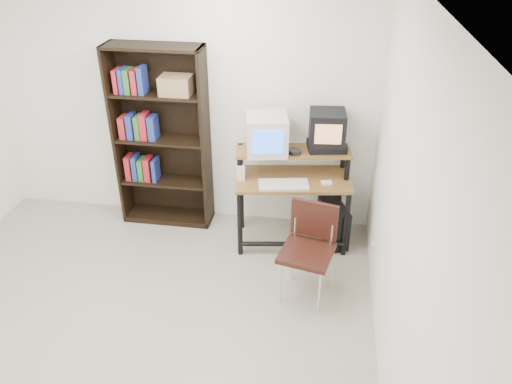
# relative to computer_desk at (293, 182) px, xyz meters

# --- Properties ---
(floor) EXTENTS (4.00, 4.00, 0.01)m
(floor) POSITION_rel_computer_desk_xyz_m (-1.21, -1.62, -0.68)
(floor) COLOR #B1A692
(floor) RESTS_ON ground
(back_wall) EXTENTS (4.00, 0.01, 2.60)m
(back_wall) POSITION_rel_computer_desk_xyz_m (-1.21, 0.38, 0.62)
(back_wall) COLOR white
(back_wall) RESTS_ON floor
(right_wall) EXTENTS (0.01, 4.00, 2.60)m
(right_wall) POSITION_rel_computer_desk_xyz_m (0.79, -1.62, 0.62)
(right_wall) COLOR white
(right_wall) RESTS_ON floor
(computer_desk) EXTENTS (1.17, 0.70, 0.98)m
(computer_desk) POSITION_rel_computer_desk_xyz_m (0.00, 0.00, 0.00)
(computer_desk) COLOR brown
(computer_desk) RESTS_ON floor
(crt_monitor) EXTENTS (0.44, 0.45, 0.36)m
(crt_monitor) POSITION_rel_computer_desk_xyz_m (-0.27, 0.05, 0.47)
(crt_monitor) COLOR beige
(crt_monitor) RESTS_ON computer_desk
(vcr) EXTENTS (0.40, 0.32, 0.08)m
(vcr) POSITION_rel_computer_desk_xyz_m (0.30, 0.15, 0.33)
(vcr) COLOR black
(vcr) RESTS_ON computer_desk
(crt_tv) EXTENTS (0.36, 0.36, 0.31)m
(crt_tv) POSITION_rel_computer_desk_xyz_m (0.29, 0.16, 0.53)
(crt_tv) COLOR black
(crt_tv) RESTS_ON vcr
(cd_spindle) EXTENTS (0.16, 0.16, 0.05)m
(cd_spindle) POSITION_rel_computer_desk_xyz_m (0.01, 0.02, 0.32)
(cd_spindle) COLOR #26262B
(cd_spindle) RESTS_ON computer_desk
(keyboard) EXTENTS (0.50, 0.29, 0.03)m
(keyboard) POSITION_rel_computer_desk_xyz_m (-0.07, -0.18, 0.06)
(keyboard) COLOR beige
(keyboard) RESTS_ON computer_desk
(mousepad) EXTENTS (0.26, 0.23, 0.01)m
(mousepad) POSITION_rel_computer_desk_xyz_m (0.32, -0.08, 0.05)
(mousepad) COLOR black
(mousepad) RESTS_ON computer_desk
(mouse) EXTENTS (0.11, 0.08, 0.03)m
(mouse) POSITION_rel_computer_desk_xyz_m (0.33, -0.09, 0.07)
(mouse) COLOR white
(mouse) RESTS_ON mousepad
(desk_speaker) EXTENTS (0.09, 0.08, 0.17)m
(desk_speaker) POSITION_rel_computer_desk_xyz_m (-0.49, -0.12, 0.13)
(desk_speaker) COLOR beige
(desk_speaker) RESTS_ON computer_desk
(pc_tower) EXTENTS (0.34, 0.49, 0.42)m
(pc_tower) POSITION_rel_computer_desk_xyz_m (0.43, 0.05, -0.47)
(pc_tower) COLOR black
(pc_tower) RESTS_ON floor
(school_chair) EXTENTS (0.51, 0.51, 0.86)m
(school_chair) POSITION_rel_computer_desk_xyz_m (0.21, -0.76, -0.15)
(school_chair) COLOR black
(school_chair) RESTS_ON floor
(bookshelf) EXTENTS (0.96, 0.33, 1.91)m
(bookshelf) POSITION_rel_computer_desk_xyz_m (-1.37, 0.24, 0.30)
(bookshelf) COLOR black
(bookshelf) RESTS_ON floor
(wall_outlet) EXTENTS (0.02, 0.08, 0.12)m
(wall_outlet) POSITION_rel_computer_desk_xyz_m (0.78, -0.47, -0.38)
(wall_outlet) COLOR beige
(wall_outlet) RESTS_ON right_wall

